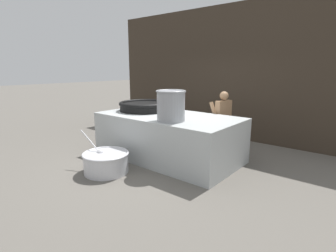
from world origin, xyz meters
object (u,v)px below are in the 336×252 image
(giant_wok_near, at_px, (144,106))
(cook, at_px, (223,120))
(prep_bowl_vegetables, at_px, (106,161))
(stock_pot, at_px, (171,105))

(giant_wok_near, height_order, cook, cook)
(giant_wok_near, distance_m, prep_bowl_vegetables, 1.87)
(giant_wok_near, xyz_separation_m, stock_pot, (1.31, -0.57, 0.19))
(cook, bearing_deg, stock_pot, 90.98)
(cook, relative_size, prep_bowl_vegetables, 1.26)
(cook, bearing_deg, prep_bowl_vegetables, 78.37)
(cook, xyz_separation_m, prep_bowl_vegetables, (-1.14, -2.59, -0.58))
(cook, distance_m, prep_bowl_vegetables, 2.89)
(prep_bowl_vegetables, bearing_deg, cook, 66.25)
(cook, bearing_deg, giant_wok_near, 44.11)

